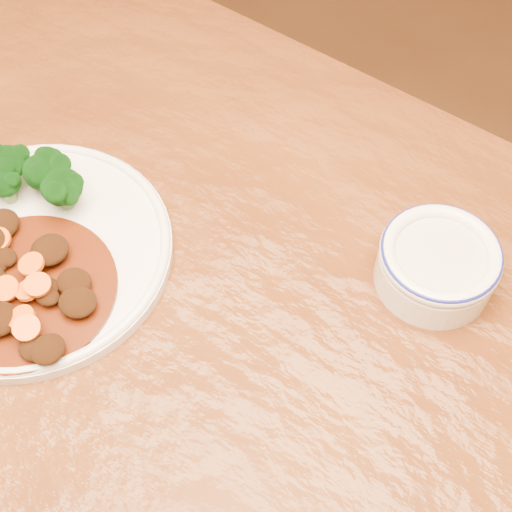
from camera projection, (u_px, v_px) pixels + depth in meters
The scene contains 5 objects.
dining_table at pixel (221, 397), 0.77m from camera, with size 1.59×1.05×0.75m.
dinner_plate at pixel (31, 251), 0.77m from camera, with size 0.31×0.31×0.02m.
broccoli_florets at pixel (19, 177), 0.79m from camera, with size 0.15×0.10×0.05m.
mince_stew at pixel (15, 284), 0.73m from camera, with size 0.19×0.19×0.03m.
dip_bowl at pixel (437, 263), 0.74m from camera, with size 0.13×0.13×0.06m.
Camera 1 is at (0.19, -0.25, 1.39)m, focal length 50.00 mm.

